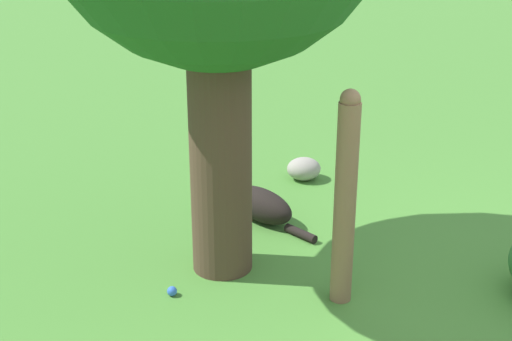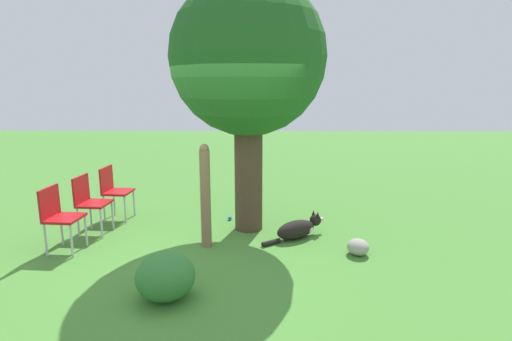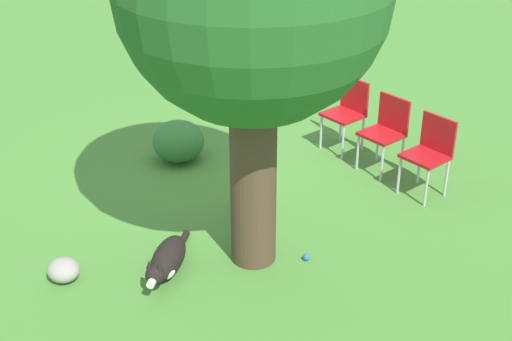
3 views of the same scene
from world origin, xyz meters
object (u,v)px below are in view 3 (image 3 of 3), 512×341
fence_post (244,148)px  tennis_ball (306,257)px  red_chair_0 (348,109)px  red_chair_2 (430,150)px  red_chair_1 (386,128)px  dog (167,260)px

fence_post → tennis_ball: fence_post is taller
red_chair_0 → red_chair_2: (0.25, 1.37, 0.00)m
red_chair_2 → tennis_ball: red_chair_2 is taller
red_chair_1 → red_chair_2: 0.70m
tennis_ball → red_chair_1: bearing=-163.2°
dog → fence_post: 1.50m
red_chair_0 → tennis_ball: size_ratio=13.30×
red_chair_0 → fence_post: bearing=10.0°
red_chair_1 → tennis_ball: (2.09, 0.63, -0.50)m
fence_post → red_chair_2: 2.10m
fence_post → red_chair_0: bearing=-174.3°
red_chair_0 → red_chair_2: same height
fence_post → red_chair_1: (-1.85, 0.49, -0.20)m
tennis_ball → red_chair_0: bearing=-149.2°
red_chair_2 → tennis_ball: (1.97, -0.05, -0.50)m
red_chair_0 → tennis_ball: red_chair_0 is taller
red_chair_1 → tennis_ball: red_chair_1 is taller
dog → red_chair_0: (-3.31, -0.53, 0.40)m
fence_post → tennis_ball: (0.24, 1.12, -0.71)m
red_chair_1 → tennis_ball: size_ratio=13.30×
dog → tennis_ball: (-1.09, 0.78, -0.11)m
dog → red_chair_1: 3.21m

